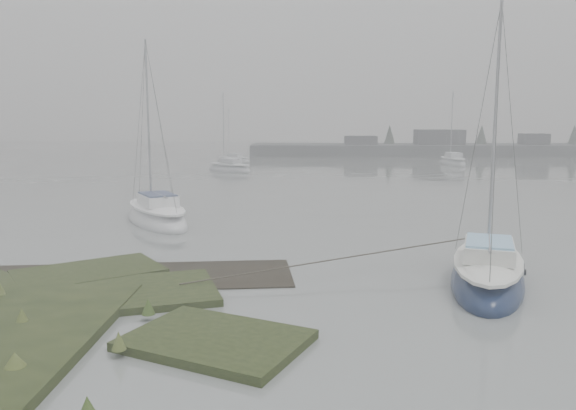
# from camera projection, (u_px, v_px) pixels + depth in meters

# --- Properties ---
(ground) EXTENTS (160.00, 160.00, 0.00)m
(ground) POSITION_uv_depth(u_px,v_px,m) (270.00, 182.00, 41.63)
(ground) COLOR slate
(ground) RESTS_ON ground
(far_shoreline) EXTENTS (60.00, 8.00, 4.15)m
(far_shoreline) POSITION_uv_depth(u_px,v_px,m) (490.00, 149.00, 72.48)
(far_shoreline) COLOR #4C4F51
(far_shoreline) RESTS_ON ground
(sailboat_main) EXTENTS (3.68, 6.27, 8.41)m
(sailboat_main) POSITION_uv_depth(u_px,v_px,m) (487.00, 275.00, 15.66)
(sailboat_main) COLOR #121D3A
(sailboat_main) RESTS_ON ground
(sailboat_white) EXTENTS (4.86, 6.34, 8.69)m
(sailboat_white) POSITION_uv_depth(u_px,v_px,m) (157.00, 217.00, 25.03)
(sailboat_white) COLOR silver
(sailboat_white) RESTS_ON ground
(sailboat_far_a) EXTENTS (5.10, 4.87, 7.50)m
(sailboat_far_a) POSITION_uv_depth(u_px,v_px,m) (229.00, 169.00, 49.96)
(sailboat_far_a) COLOR #A4A7AD
(sailboat_far_a) RESTS_ON ground
(sailboat_far_b) EXTENTS (2.28, 5.85, 8.09)m
(sailboat_far_b) POSITION_uv_depth(u_px,v_px,m) (453.00, 162.00, 57.19)
(sailboat_far_b) COLOR #A8ADB1
(sailboat_far_b) RESTS_ON ground
(sailboat_far_c) EXTENTS (4.44, 3.50, 6.12)m
(sailboat_far_c) POSITION_uv_depth(u_px,v_px,m) (233.00, 160.00, 60.88)
(sailboat_far_c) COLOR #B3B8BD
(sailboat_far_c) RESTS_ON ground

